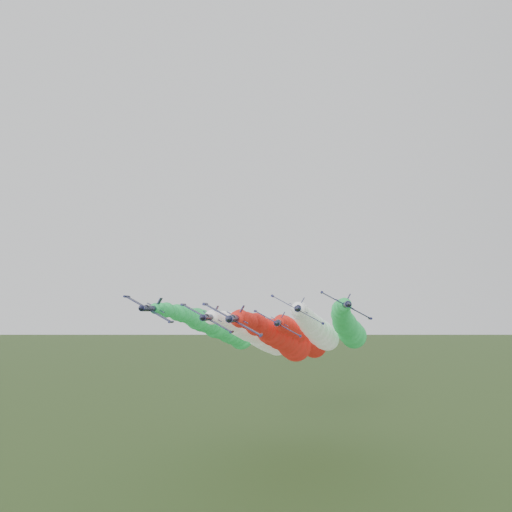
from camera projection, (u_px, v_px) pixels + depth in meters
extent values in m
cylinder|color=black|center=(234.00, 319.00, 85.01)|extent=(1.70, 10.25, 1.70)
cone|color=black|center=(228.00, 319.00, 79.04)|extent=(1.55, 2.05, 1.55)
cone|color=black|center=(238.00, 318.00, 90.53)|extent=(1.55, 1.02, 1.55)
ellipsoid|color=black|center=(233.00, 316.00, 82.78)|extent=(1.15, 2.14, 1.05)
cube|color=black|center=(233.00, 320.00, 84.78)|extent=(9.66, 2.16, 5.37)
cylinder|color=black|center=(205.00, 304.00, 85.53)|extent=(0.68, 2.96, 0.68)
cylinder|color=black|center=(261.00, 335.00, 84.02)|extent=(0.68, 2.96, 0.68)
cube|color=black|center=(241.00, 312.00, 89.36)|extent=(1.40, 1.71, 2.37)
cube|color=black|center=(237.00, 317.00, 89.30)|extent=(3.85, 1.25, 2.18)
sphere|color=red|center=(237.00, 318.00, 88.96)|extent=(2.67, 2.67, 2.67)
sphere|color=red|center=(240.00, 319.00, 93.15)|extent=(3.46, 3.46, 3.46)
sphere|color=red|center=(243.00, 319.00, 97.33)|extent=(3.24, 3.24, 3.24)
sphere|color=red|center=(246.00, 320.00, 101.50)|extent=(3.53, 3.53, 3.53)
sphere|color=red|center=(250.00, 321.00, 105.66)|extent=(3.75, 3.75, 3.75)
sphere|color=red|center=(253.00, 323.00, 109.80)|extent=(4.30, 4.30, 4.30)
sphere|color=red|center=(256.00, 324.00, 113.94)|extent=(5.23, 5.23, 5.23)
sphere|color=red|center=(259.00, 326.00, 118.06)|extent=(4.74, 4.74, 4.74)
sphere|color=red|center=(263.00, 328.00, 122.17)|extent=(4.99, 4.99, 4.99)
sphere|color=red|center=(266.00, 329.00, 126.28)|extent=(5.37, 5.37, 5.37)
sphere|color=red|center=(269.00, 331.00, 130.37)|extent=(6.70, 6.70, 6.70)
sphere|color=red|center=(273.00, 333.00, 134.45)|extent=(7.06, 7.06, 7.06)
sphere|color=red|center=(276.00, 335.00, 138.53)|extent=(6.13, 6.13, 6.13)
sphere|color=red|center=(279.00, 337.00, 142.59)|extent=(7.39, 7.39, 7.39)
sphere|color=red|center=(282.00, 338.00, 146.65)|extent=(7.16, 7.16, 7.16)
sphere|color=red|center=(286.00, 340.00, 150.69)|extent=(7.55, 7.55, 7.55)
sphere|color=red|center=(289.00, 342.00, 154.73)|extent=(8.43, 8.43, 8.43)
sphere|color=red|center=(292.00, 344.00, 158.76)|extent=(9.52, 9.52, 9.52)
sphere|color=red|center=(296.00, 346.00, 162.78)|extent=(10.06, 10.06, 10.06)
cylinder|color=black|center=(208.00, 317.00, 97.32)|extent=(1.70, 10.25, 1.70)
cone|color=black|center=(202.00, 318.00, 91.35)|extent=(1.55, 2.05, 1.55)
cone|color=black|center=(213.00, 317.00, 102.84)|extent=(1.55, 1.02, 1.55)
ellipsoid|color=black|center=(207.00, 315.00, 95.09)|extent=(1.15, 2.14, 1.05)
cube|color=black|center=(207.00, 318.00, 97.08)|extent=(9.66, 2.16, 5.37)
cylinder|color=black|center=(183.00, 305.00, 97.84)|extent=(0.68, 2.96, 0.68)
cylinder|color=black|center=(232.00, 332.00, 96.33)|extent=(0.68, 2.96, 0.68)
cube|color=black|center=(215.00, 311.00, 101.66)|extent=(1.40, 1.71, 2.37)
cube|color=black|center=(212.00, 316.00, 101.61)|extent=(3.85, 1.25, 2.18)
sphere|color=white|center=(212.00, 317.00, 101.26)|extent=(2.99, 2.99, 2.99)
sphere|color=white|center=(216.00, 317.00, 105.46)|extent=(2.83, 2.83, 2.83)
sphere|color=white|center=(219.00, 318.00, 109.64)|extent=(3.11, 3.11, 3.11)
sphere|color=white|center=(223.00, 319.00, 113.81)|extent=(3.77, 3.77, 3.77)
sphere|color=white|center=(227.00, 320.00, 117.96)|extent=(4.22, 4.22, 4.22)
sphere|color=white|center=(231.00, 321.00, 122.11)|extent=(4.62, 4.62, 4.62)
sphere|color=white|center=(234.00, 323.00, 126.24)|extent=(4.57, 4.57, 4.57)
sphere|color=white|center=(238.00, 324.00, 130.36)|extent=(5.84, 5.84, 5.84)
sphere|color=white|center=(242.00, 326.00, 134.48)|extent=(6.18, 6.18, 6.18)
sphere|color=white|center=(245.00, 328.00, 138.58)|extent=(6.54, 6.54, 6.54)
sphere|color=white|center=(249.00, 329.00, 142.67)|extent=(6.95, 6.95, 6.95)
sphere|color=white|center=(252.00, 331.00, 146.76)|extent=(6.71, 6.71, 6.71)
sphere|color=white|center=(256.00, 333.00, 150.83)|extent=(6.52, 6.52, 6.52)
sphere|color=white|center=(259.00, 334.00, 154.90)|extent=(7.84, 7.84, 7.84)
sphere|color=white|center=(263.00, 336.00, 158.95)|extent=(8.20, 8.20, 8.20)
sphere|color=white|center=(266.00, 338.00, 163.00)|extent=(8.48, 8.48, 8.48)
sphere|color=white|center=(270.00, 340.00, 167.04)|extent=(8.60, 8.60, 8.60)
sphere|color=white|center=(274.00, 342.00, 171.07)|extent=(8.38, 8.38, 8.38)
sphere|color=white|center=(277.00, 343.00, 175.09)|extent=(8.41, 8.41, 8.41)
cylinder|color=black|center=(298.00, 309.00, 96.00)|extent=(1.70, 10.25, 1.70)
cone|color=black|center=(297.00, 309.00, 90.04)|extent=(1.55, 2.05, 1.55)
cone|color=black|center=(298.00, 309.00, 101.52)|extent=(1.55, 1.02, 1.55)
ellipsoid|color=black|center=(299.00, 307.00, 93.77)|extent=(1.15, 2.14, 1.05)
cube|color=black|center=(297.00, 310.00, 95.77)|extent=(9.66, 2.16, 5.37)
cylinder|color=black|center=(273.00, 296.00, 96.53)|extent=(0.68, 2.96, 0.68)
cylinder|color=black|center=(323.00, 323.00, 95.02)|extent=(0.68, 2.96, 0.68)
cube|color=black|center=(301.00, 303.00, 100.35)|extent=(1.40, 1.71, 2.37)
cube|color=black|center=(299.00, 308.00, 100.29)|extent=(3.85, 1.25, 2.18)
sphere|color=white|center=(298.00, 309.00, 99.95)|extent=(2.92, 2.92, 2.92)
sphere|color=white|center=(299.00, 309.00, 104.14)|extent=(3.06, 3.06, 3.06)
sphere|color=white|center=(299.00, 310.00, 108.33)|extent=(3.82, 3.82, 3.82)
sphere|color=white|center=(300.00, 312.00, 112.49)|extent=(3.77, 3.77, 3.77)
sphere|color=white|center=(301.00, 313.00, 116.65)|extent=(3.95, 3.95, 3.95)
sphere|color=white|center=(302.00, 315.00, 120.79)|extent=(4.43, 4.43, 4.43)
sphere|color=white|center=(304.00, 316.00, 124.93)|extent=(4.93, 4.93, 4.93)
sphere|color=white|center=(305.00, 318.00, 129.05)|extent=(5.14, 5.14, 5.14)
sphere|color=white|center=(307.00, 320.00, 133.16)|extent=(5.41, 5.41, 5.41)
sphere|color=white|center=(308.00, 322.00, 137.27)|extent=(5.67, 5.67, 5.67)
sphere|color=white|center=(310.00, 323.00, 141.36)|extent=(6.46, 6.46, 6.46)
sphere|color=white|center=(312.00, 325.00, 145.44)|extent=(6.46, 6.46, 6.46)
sphere|color=white|center=(314.00, 327.00, 149.52)|extent=(7.23, 7.23, 7.23)
sphere|color=white|center=(316.00, 329.00, 153.58)|extent=(7.13, 7.13, 7.13)
sphere|color=white|center=(318.00, 331.00, 157.64)|extent=(7.85, 7.85, 7.85)
sphere|color=white|center=(320.00, 333.00, 161.69)|extent=(8.58, 8.58, 8.58)
sphere|color=white|center=(323.00, 335.00, 165.72)|extent=(8.28, 8.28, 8.28)
sphere|color=white|center=(325.00, 337.00, 169.75)|extent=(8.77, 8.77, 8.77)
sphere|color=white|center=(327.00, 339.00, 173.77)|extent=(8.21, 8.21, 8.21)
cylinder|color=black|center=(149.00, 308.00, 103.95)|extent=(1.70, 10.25, 1.70)
cone|color=black|center=(140.00, 308.00, 97.98)|extent=(1.55, 2.05, 1.55)
cone|color=black|center=(157.00, 309.00, 109.47)|extent=(1.55, 1.02, 1.55)
ellipsoid|color=black|center=(147.00, 306.00, 101.72)|extent=(1.15, 2.14, 1.05)
cube|color=black|center=(149.00, 309.00, 103.71)|extent=(9.66, 2.16, 5.37)
cylinder|color=black|center=(127.00, 297.00, 104.47)|extent=(0.68, 2.96, 0.68)
cylinder|color=black|center=(171.00, 322.00, 102.96)|extent=(0.68, 2.96, 0.68)
cube|color=black|center=(159.00, 303.00, 108.29)|extent=(1.40, 1.71, 2.37)
cube|color=black|center=(156.00, 308.00, 108.24)|extent=(3.85, 1.25, 2.18)
sphere|color=green|center=(155.00, 309.00, 107.89)|extent=(2.38, 2.38, 2.38)
sphere|color=green|center=(161.00, 309.00, 112.09)|extent=(2.89, 2.89, 2.89)
sphere|color=green|center=(166.00, 310.00, 116.27)|extent=(3.58, 3.58, 3.58)
sphere|color=green|center=(172.00, 311.00, 120.44)|extent=(3.17, 3.17, 3.17)
sphere|color=green|center=(177.00, 312.00, 124.59)|extent=(4.19, 4.19, 4.19)
sphere|color=green|center=(182.00, 314.00, 128.74)|extent=(4.33, 4.33, 4.33)
sphere|color=green|center=(187.00, 316.00, 132.87)|extent=(4.20, 4.20, 4.20)
sphere|color=green|center=(192.00, 317.00, 136.99)|extent=(4.98, 4.98, 4.98)
sphere|color=green|center=(197.00, 319.00, 141.11)|extent=(6.18, 6.18, 6.18)
sphere|color=green|center=(202.00, 321.00, 145.21)|extent=(6.45, 6.45, 6.45)
sphere|color=green|center=(206.00, 322.00, 149.30)|extent=(6.22, 6.22, 6.22)
sphere|color=green|center=(211.00, 324.00, 153.39)|extent=(6.30, 6.30, 6.30)
sphere|color=green|center=(215.00, 326.00, 157.46)|extent=(7.50, 7.50, 7.50)
sphere|color=green|center=(220.00, 328.00, 161.52)|extent=(7.08, 7.08, 7.08)
sphere|color=green|center=(224.00, 330.00, 165.58)|extent=(6.95, 6.95, 6.95)
sphere|color=green|center=(228.00, 332.00, 169.63)|extent=(7.62, 7.62, 7.62)
sphere|color=green|center=(233.00, 333.00, 173.67)|extent=(7.74, 7.74, 7.74)
sphere|color=green|center=(237.00, 335.00, 177.70)|extent=(7.71, 7.71, 7.71)
sphere|color=green|center=(241.00, 337.00, 181.72)|extent=(8.84, 8.84, 8.84)
cylinder|color=black|center=(346.00, 305.00, 100.91)|extent=(1.70, 10.25, 1.70)
cone|color=black|center=(349.00, 304.00, 94.94)|extent=(1.55, 2.05, 1.55)
cone|color=black|center=(344.00, 305.00, 106.43)|extent=(1.55, 1.02, 1.55)
ellipsoid|color=black|center=(348.00, 302.00, 98.68)|extent=(1.15, 2.14, 1.05)
cube|color=black|center=(346.00, 305.00, 100.68)|extent=(9.66, 2.16, 5.37)
cylinder|color=black|center=(322.00, 292.00, 101.43)|extent=(0.68, 2.96, 0.68)
cylinder|color=black|center=(370.00, 318.00, 99.92)|extent=(0.68, 2.96, 0.68)
cube|color=black|center=(347.00, 299.00, 105.25)|extent=(1.40, 1.71, 2.37)
cube|color=black|center=(345.00, 304.00, 105.20)|extent=(3.85, 1.25, 2.18)
sphere|color=green|center=(345.00, 305.00, 104.85)|extent=(3.01, 3.01, 3.01)
sphere|color=green|center=(343.00, 306.00, 109.05)|extent=(2.77, 2.77, 2.77)
sphere|color=green|center=(342.00, 307.00, 113.23)|extent=(3.56, 3.56, 3.56)
sphere|color=green|center=(341.00, 308.00, 117.40)|extent=(3.49, 3.49, 3.49)
sphere|color=green|center=(341.00, 309.00, 121.55)|extent=(4.62, 4.62, 4.62)
sphere|color=green|center=(341.00, 311.00, 125.70)|extent=(4.11, 4.11, 4.11)
sphere|color=green|center=(341.00, 313.00, 129.83)|extent=(4.70, 4.70, 4.70)
sphere|color=green|center=(341.00, 314.00, 133.96)|extent=(5.53, 5.53, 5.53)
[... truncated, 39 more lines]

